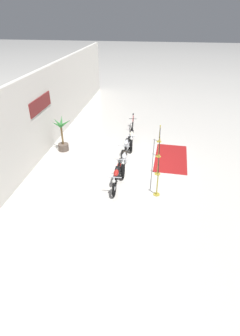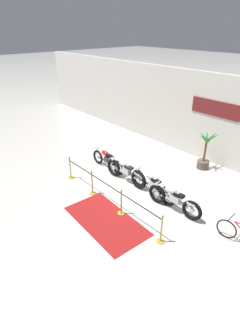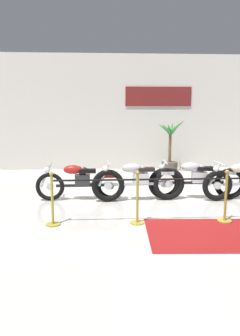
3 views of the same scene
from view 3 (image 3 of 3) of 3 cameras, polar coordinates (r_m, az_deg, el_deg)
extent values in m
plane|color=silver|center=(7.70, 8.94, -6.66)|extent=(120.00, 120.00, 0.00)
cube|color=silver|center=(12.43, 4.16, 9.59)|extent=(28.00, 0.25, 4.20)
cube|color=maroon|center=(12.37, 6.71, 12.26)|extent=(2.43, 0.04, 0.70)
torus|color=black|center=(8.20, -12.09, -3.20)|extent=(0.70, 0.11, 0.70)
torus|color=black|center=(8.13, -1.61, -3.10)|extent=(0.70, 0.11, 0.70)
cylinder|color=silver|center=(8.20, -12.09, -3.20)|extent=(0.17, 0.08, 0.17)
cylinder|color=silver|center=(8.13, -1.61, -3.10)|extent=(0.17, 0.08, 0.17)
cylinder|color=silver|center=(8.16, -12.79, -1.26)|extent=(0.30, 0.06, 0.59)
cube|color=#2D2D30|center=(8.09, -6.54, -2.06)|extent=(0.36, 0.22, 0.26)
cylinder|color=#2D2D30|center=(8.06, -6.86, -0.67)|extent=(0.18, 0.11, 0.24)
cylinder|color=#2D2D30|center=(8.05, -6.28, -0.66)|extent=(0.18, 0.11, 0.24)
cylinder|color=silver|center=(8.25, -4.40, -2.78)|extent=(0.70, 0.08, 0.07)
cube|color=black|center=(8.13, -6.88, -3.02)|extent=(1.19, 0.07, 0.06)
ellipsoid|color=#B21E19|center=(8.06, -8.21, -0.26)|extent=(0.46, 0.23, 0.22)
cube|color=black|center=(8.05, -5.65, -0.51)|extent=(0.40, 0.20, 0.09)
cube|color=#B21E19|center=(8.07, -1.97, -1.35)|extent=(0.32, 0.16, 0.08)
cylinder|color=silver|center=(8.09, -12.09, 0.59)|extent=(0.04, 0.62, 0.04)
sphere|color=silver|center=(8.13, -12.61, -0.39)|extent=(0.14, 0.14, 0.14)
torus|color=black|center=(7.93, -2.10, -3.08)|extent=(0.80, 0.18, 0.80)
torus|color=black|center=(8.18, 8.47, -2.78)|extent=(0.80, 0.18, 0.80)
cylinder|color=silver|center=(7.93, -2.10, -3.08)|extent=(0.19, 0.09, 0.19)
cylinder|color=silver|center=(8.18, 8.47, -2.78)|extent=(0.19, 0.09, 0.19)
cylinder|color=silver|center=(7.86, -2.77, -1.08)|extent=(0.31, 0.07, 0.59)
cube|color=silver|center=(7.99, 3.63, -1.81)|extent=(0.37, 0.24, 0.26)
cylinder|color=silver|center=(7.95, 3.36, -0.41)|extent=(0.18, 0.12, 0.24)
cylinder|color=silver|center=(7.96, 3.94, -0.39)|extent=(0.18, 0.12, 0.24)
cylinder|color=silver|center=(8.21, 5.52, -2.51)|extent=(0.70, 0.11, 0.07)
cube|color=#ADAFB5|center=(8.01, 3.27, -2.80)|extent=(1.20, 0.13, 0.06)
ellipsoid|color=#B7BABF|center=(7.91, 2.01, -0.01)|extent=(0.47, 0.24, 0.22)
cube|color=black|center=(7.97, 4.57, -0.24)|extent=(0.41, 0.22, 0.09)
cube|color=#B7BABF|center=(8.11, 8.18, -0.85)|extent=(0.33, 0.18, 0.08)
cylinder|color=silver|center=(7.82, -1.98, 0.85)|extent=(0.07, 0.62, 0.04)
sphere|color=silver|center=(7.84, -2.56, -0.17)|extent=(0.14, 0.14, 0.14)
torus|color=black|center=(8.25, 7.68, -2.68)|extent=(0.79, 0.19, 0.79)
torus|color=black|center=(8.60, 18.63, -2.59)|extent=(0.79, 0.19, 0.79)
cylinder|color=silver|center=(8.25, 7.68, -2.68)|extent=(0.19, 0.09, 0.18)
cylinder|color=silver|center=(8.60, 18.63, -2.59)|extent=(0.19, 0.09, 0.18)
cylinder|color=silver|center=(8.18, 7.10, -0.75)|extent=(0.31, 0.08, 0.59)
cube|color=silver|center=(8.36, 13.65, -1.57)|extent=(0.37, 0.24, 0.26)
cylinder|color=silver|center=(8.32, 13.43, -0.23)|extent=(0.19, 0.12, 0.24)
cylinder|color=silver|center=(8.34, 13.98, -0.23)|extent=(0.19, 0.12, 0.24)
cylinder|color=silver|center=(8.60, 15.35, -2.29)|extent=(0.70, 0.12, 0.07)
cube|color=black|center=(8.38, 13.28, -2.51)|extent=(1.32, 0.15, 0.06)
ellipsoid|color=#B7BABF|center=(8.27, 12.17, 0.18)|extent=(0.47, 0.25, 0.22)
cube|color=black|center=(8.35, 14.58, -0.09)|extent=(0.41, 0.23, 0.09)
cube|color=#B7BABF|center=(8.53, 18.41, -0.77)|extent=(0.33, 0.18, 0.08)
cylinder|color=silver|center=(8.15, 7.91, 1.10)|extent=(0.08, 0.62, 0.04)
sphere|color=silver|center=(8.16, 7.33, 0.13)|extent=(0.14, 0.14, 0.14)
torus|color=black|center=(8.34, 16.60, -2.95)|extent=(0.77, 0.20, 0.76)
cylinder|color=silver|center=(8.34, 16.60, -2.95)|extent=(0.18, 0.10, 0.18)
cylinder|color=silver|center=(8.25, 16.13, -1.06)|extent=(0.31, 0.08, 0.59)
ellipsoid|color=beige|center=(8.52, 20.19, 0.00)|extent=(0.48, 0.26, 0.22)
cylinder|color=silver|center=(8.25, 16.92, 0.79)|extent=(0.09, 0.62, 0.04)
sphere|color=silver|center=(8.24, 16.37, -0.19)|extent=(0.14, 0.14, 0.14)
cylinder|color=brown|center=(11.80, 8.60, 0.15)|extent=(0.57, 0.57, 0.38)
cylinder|color=brown|center=(11.70, 8.69, 3.63)|extent=(0.10, 0.10, 1.06)
cone|color=#337F38|center=(11.73, 9.93, 7.16)|extent=(0.65, 0.24, 0.57)
cone|color=#337F38|center=(11.86, 9.06, 6.97)|extent=(0.36, 0.56, 0.51)
cone|color=#337F38|center=(11.78, 8.02, 6.88)|extent=(0.41, 0.49, 0.48)
cone|color=#337F38|center=(11.61, 7.81, 6.85)|extent=(0.53, 0.16, 0.41)
cone|color=#337F38|center=(11.46, 8.51, 6.81)|extent=(0.35, 0.50, 0.48)
cone|color=#337F38|center=(11.45, 9.62, 6.77)|extent=(0.38, 0.62, 0.50)
cylinder|color=gold|center=(6.57, -11.56, -9.59)|extent=(0.28, 0.28, 0.03)
cylinder|color=gold|center=(6.43, -11.71, -5.49)|extent=(0.05, 0.05, 0.95)
sphere|color=gold|center=(6.31, -11.88, -0.98)|extent=(0.08, 0.08, 0.08)
cylinder|color=black|center=(6.27, -4.40, -2.12)|extent=(1.57, 0.04, 0.04)
cylinder|color=black|center=(6.46, 10.84, -1.91)|extent=(1.69, 0.04, 0.04)
cylinder|color=gold|center=(6.54, 3.00, -9.48)|extent=(0.28, 0.28, 0.03)
cylinder|color=gold|center=(6.40, 3.04, -5.36)|extent=(0.05, 0.05, 0.95)
sphere|color=gold|center=(6.28, 3.09, -0.83)|extent=(0.08, 0.08, 0.08)
cylinder|color=gold|center=(6.95, 17.72, -8.77)|extent=(0.28, 0.28, 0.03)
cylinder|color=gold|center=(6.82, 17.93, -4.88)|extent=(0.05, 0.05, 0.95)
sphere|color=gold|center=(6.71, 18.17, -0.62)|extent=(0.08, 0.08, 0.08)
cube|color=maroon|center=(6.36, 19.41, -10.75)|extent=(3.24, 1.81, 0.01)
camera|label=1|loc=(12.68, -64.84, 25.50)|focal=28.00mm
camera|label=2|loc=(9.05, 83.94, 26.70)|focal=28.00mm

